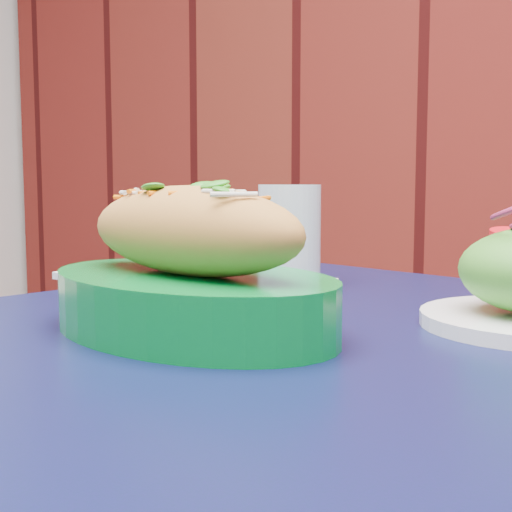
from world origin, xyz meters
The scene contains 3 objects.
cafe_table centered at (-0.30, 1.59, 0.66)m, with size 0.94×0.94×0.75m.
banh_mi_basket centered at (-0.43, 1.56, 0.80)m, with size 0.31×0.23×0.13m.
water_glass centered at (-0.50, 1.83, 0.81)m, with size 0.07×0.07×0.12m, color silver.
Camera 1 is at (-0.06, 1.12, 0.87)m, focal length 50.00 mm.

